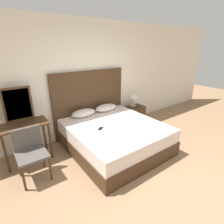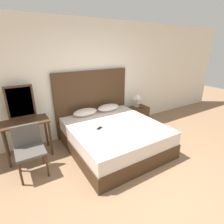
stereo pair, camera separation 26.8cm
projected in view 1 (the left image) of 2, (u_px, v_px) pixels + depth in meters
ground_plane at (158, 187)px, 2.79m from camera, size 16.00×16.00×0.00m
wall_back at (83, 80)px, 4.13m from camera, size 10.00×0.06×2.70m
bed at (115, 137)px, 3.76m from camera, size 1.82×1.98×0.57m
headboard at (90, 103)px, 4.35m from camera, size 1.91×0.05×1.58m
pillow_left at (84, 113)px, 4.05m from camera, size 0.59×0.30×0.17m
pillow_right at (106, 108)px, 4.40m from camera, size 0.59×0.30×0.17m
phone_on_bed at (101, 128)px, 3.47m from camera, size 0.16×0.14×0.01m
nightstand at (135, 115)px, 5.01m from camera, size 0.50×0.36×0.52m
table_lamp at (133, 96)px, 4.87m from camera, size 0.26×0.26×0.36m
phone_on_nightstand at (138, 107)px, 4.87m from camera, size 0.12×0.17×0.01m
vanity_desk at (25, 131)px, 3.26m from camera, size 0.85×0.49×0.77m
vanity_mirror at (18, 104)px, 3.26m from camera, size 0.51×0.03×0.65m
chair at (30, 150)px, 2.87m from camera, size 0.47×0.46×0.86m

